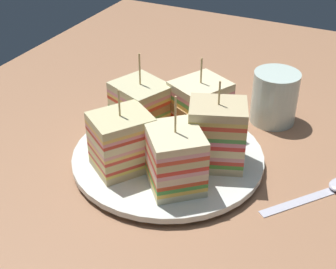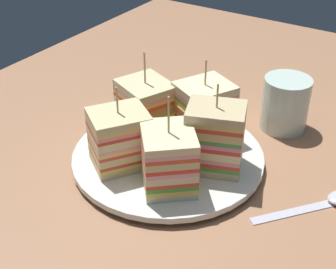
{
  "view_description": "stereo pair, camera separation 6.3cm",
  "coord_description": "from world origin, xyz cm",
  "px_view_note": "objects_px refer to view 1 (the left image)",
  "views": [
    {
      "loc": [
        -47.57,
        -23.17,
        38.59
      ],
      "look_at": [
        0.0,
        0.0,
        4.47
      ],
      "focal_mm": 51.68,
      "sensor_mm": 36.0,
      "label": 1
    },
    {
      "loc": [
        -44.48,
        -28.65,
        38.59
      ],
      "look_at": [
        0.0,
        0.0,
        4.47
      ],
      "focal_mm": 51.68,
      "sensor_mm": 36.0,
      "label": 2
    }
  ],
  "objects_px": {
    "sandwich_wedge_0": "(216,135)",
    "sandwich_wedge_3": "(122,142)",
    "sandwich_wedge_1": "(199,109)",
    "sandwich_wedge_4": "(175,158)",
    "chip_pile": "(172,144)",
    "spoon": "(333,189)",
    "plate": "(168,157)",
    "sandwich_wedge_2": "(141,109)",
    "drinking_glass": "(274,101)"
  },
  "relations": [
    {
      "from": "spoon",
      "to": "drinking_glass",
      "type": "bearing_deg",
      "value": 79.97
    },
    {
      "from": "sandwich_wedge_0",
      "to": "chip_pile",
      "type": "relative_size",
      "value": 1.42
    },
    {
      "from": "sandwich_wedge_0",
      "to": "sandwich_wedge_3",
      "type": "bearing_deg",
      "value": 8.95
    },
    {
      "from": "sandwich_wedge_4",
      "to": "sandwich_wedge_3",
      "type": "bearing_deg",
      "value": 47.33
    },
    {
      "from": "sandwich_wedge_4",
      "to": "drinking_glass",
      "type": "height_order",
      "value": "sandwich_wedge_4"
    },
    {
      "from": "sandwich_wedge_1",
      "to": "chip_pile",
      "type": "distance_m",
      "value": 0.06
    },
    {
      "from": "sandwich_wedge_1",
      "to": "chip_pile",
      "type": "bearing_deg",
      "value": 11.15
    },
    {
      "from": "sandwich_wedge_1",
      "to": "drinking_glass",
      "type": "bearing_deg",
      "value": 171.63
    },
    {
      "from": "sandwich_wedge_0",
      "to": "chip_pile",
      "type": "distance_m",
      "value": 0.07
    },
    {
      "from": "drinking_glass",
      "to": "sandwich_wedge_4",
      "type": "bearing_deg",
      "value": 164.88
    },
    {
      "from": "sandwich_wedge_1",
      "to": "sandwich_wedge_2",
      "type": "height_order",
      "value": "sandwich_wedge_2"
    },
    {
      "from": "sandwich_wedge_3",
      "to": "spoon",
      "type": "relative_size",
      "value": 0.91
    },
    {
      "from": "spoon",
      "to": "chip_pile",
      "type": "bearing_deg",
      "value": 137.16
    },
    {
      "from": "plate",
      "to": "sandwich_wedge_3",
      "type": "distance_m",
      "value": 0.08
    },
    {
      "from": "chip_pile",
      "to": "sandwich_wedge_1",
      "type": "bearing_deg",
      "value": -16.13
    },
    {
      "from": "plate",
      "to": "sandwich_wedge_2",
      "type": "relative_size",
      "value": 2.11
    },
    {
      "from": "sandwich_wedge_3",
      "to": "drinking_glass",
      "type": "distance_m",
      "value": 0.26
    },
    {
      "from": "spoon",
      "to": "sandwich_wedge_4",
      "type": "bearing_deg",
      "value": 156.14
    },
    {
      "from": "plate",
      "to": "drinking_glass",
      "type": "height_order",
      "value": "drinking_glass"
    },
    {
      "from": "sandwich_wedge_4",
      "to": "chip_pile",
      "type": "xyz_separation_m",
      "value": [
        0.06,
        0.03,
        -0.02
      ]
    },
    {
      "from": "plate",
      "to": "sandwich_wedge_1",
      "type": "relative_size",
      "value": 2.19
    },
    {
      "from": "sandwich_wedge_0",
      "to": "drinking_glass",
      "type": "distance_m",
      "value": 0.17
    },
    {
      "from": "drinking_glass",
      "to": "spoon",
      "type": "bearing_deg",
      "value": -139.43
    },
    {
      "from": "sandwich_wedge_0",
      "to": "sandwich_wedge_4",
      "type": "relative_size",
      "value": 0.98
    },
    {
      "from": "sandwich_wedge_0",
      "to": "sandwich_wedge_2",
      "type": "height_order",
      "value": "sandwich_wedge_2"
    },
    {
      "from": "sandwich_wedge_1",
      "to": "sandwich_wedge_3",
      "type": "distance_m",
      "value": 0.13
    },
    {
      "from": "plate",
      "to": "spoon",
      "type": "height_order",
      "value": "plate"
    },
    {
      "from": "sandwich_wedge_3",
      "to": "drinking_glass",
      "type": "relative_size",
      "value": 1.38
    },
    {
      "from": "chip_pile",
      "to": "spoon",
      "type": "relative_size",
      "value": 0.69
    },
    {
      "from": "sandwich_wedge_0",
      "to": "sandwich_wedge_1",
      "type": "relative_size",
      "value": 1.01
    },
    {
      "from": "sandwich_wedge_1",
      "to": "sandwich_wedge_3",
      "type": "relative_size",
      "value": 1.06
    },
    {
      "from": "sandwich_wedge_0",
      "to": "sandwich_wedge_1",
      "type": "bearing_deg",
      "value": -70.49
    },
    {
      "from": "sandwich_wedge_2",
      "to": "sandwich_wedge_3",
      "type": "relative_size",
      "value": 1.1
    },
    {
      "from": "sandwich_wedge_0",
      "to": "sandwich_wedge_1",
      "type": "distance_m",
      "value": 0.07
    },
    {
      "from": "sandwich_wedge_0",
      "to": "spoon",
      "type": "bearing_deg",
      "value": 170.18
    },
    {
      "from": "chip_pile",
      "to": "drinking_glass",
      "type": "relative_size",
      "value": 1.04
    },
    {
      "from": "plate",
      "to": "sandwich_wedge_3",
      "type": "bearing_deg",
      "value": 142.53
    },
    {
      "from": "sandwich_wedge_0",
      "to": "plate",
      "type": "bearing_deg",
      "value": -14.12
    },
    {
      "from": "sandwich_wedge_2",
      "to": "spoon",
      "type": "distance_m",
      "value": 0.27
    },
    {
      "from": "plate",
      "to": "sandwich_wedge_3",
      "type": "xyz_separation_m",
      "value": [
        -0.05,
        0.04,
        0.04
      ]
    },
    {
      "from": "spoon",
      "to": "sandwich_wedge_2",
      "type": "bearing_deg",
      "value": 130.25
    },
    {
      "from": "sandwich_wedge_4",
      "to": "sandwich_wedge_1",
      "type": "bearing_deg",
      "value": -32.12
    },
    {
      "from": "sandwich_wedge_2",
      "to": "sandwich_wedge_1",
      "type": "bearing_deg",
      "value": 44.96
    },
    {
      "from": "sandwich_wedge_3",
      "to": "sandwich_wedge_4",
      "type": "bearing_deg",
      "value": -56.93
    },
    {
      "from": "chip_pile",
      "to": "plate",
      "type": "bearing_deg",
      "value": 161.22
    },
    {
      "from": "chip_pile",
      "to": "spoon",
      "type": "distance_m",
      "value": 0.21
    },
    {
      "from": "sandwich_wedge_2",
      "to": "drinking_glass",
      "type": "bearing_deg",
      "value": 64.96
    },
    {
      "from": "plate",
      "to": "sandwich_wedge_4",
      "type": "bearing_deg",
      "value": -146.66
    },
    {
      "from": "drinking_glass",
      "to": "sandwich_wedge_1",
      "type": "bearing_deg",
      "value": 144.35
    },
    {
      "from": "sandwich_wedge_1",
      "to": "sandwich_wedge_4",
      "type": "xyz_separation_m",
      "value": [
        -0.12,
        -0.02,
        -0.0
      ]
    }
  ]
}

